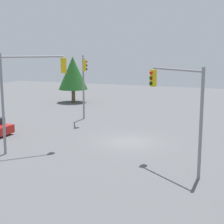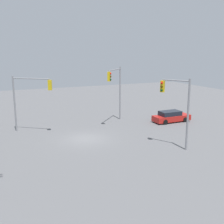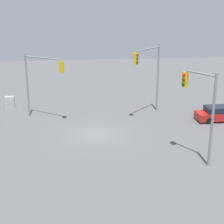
{
  "view_description": "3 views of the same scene",
  "coord_description": "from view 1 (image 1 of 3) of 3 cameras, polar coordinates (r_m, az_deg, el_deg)",
  "views": [
    {
      "loc": [
        -8.26,
        24.12,
        6.98
      ],
      "look_at": [
        2.07,
        -1.61,
        1.9
      ],
      "focal_mm": 55.0,
      "sensor_mm": 36.0,
      "label": 1
    },
    {
      "loc": [
        -8.67,
        -25.67,
        8.71
      ],
      "look_at": [
        2.5,
        -0.93,
        2.73
      ],
      "focal_mm": 45.0,
      "sensor_mm": 36.0,
      "label": 2
    },
    {
      "loc": [
        -1.9,
        -26.85,
        10.53
      ],
      "look_at": [
        1.45,
        0.35,
        1.81
      ],
      "focal_mm": 55.0,
      "sensor_mm": 36.0,
      "label": 3
    }
  ],
  "objects": [
    {
      "name": "ground_plane",
      "position": [
        26.43,
        2.86,
        -4.94
      ],
      "size": [
        80.0,
        80.0,
        0.0
      ],
      "primitive_type": "plane",
      "color": "#5B5B5E"
    },
    {
      "name": "tree_right",
      "position": [
        45.77,
        -6.51,
        6.43
      ],
      "size": [
        3.86,
        3.86,
        6.04
      ],
      "color": "brown",
      "rests_on": "ground_plane"
    },
    {
      "name": "traffic_signal_main",
      "position": [
        19.93,
        11.1,
        2.2
      ],
      "size": [
        3.67,
        2.86,
        6.08
      ],
      "rotation": [
        0.0,
        0.0,
        -0.65
      ],
      "color": "gray",
      "rests_on": "ground_plane"
    },
    {
      "name": "traffic_signal_aux",
      "position": [
        23.9,
        -13.89,
        4.45
      ],
      "size": [
        3.2,
        3.42,
        6.74
      ],
      "rotation": [
        0.0,
        0.0,
        3.96
      ],
      "color": "gray",
      "rests_on": "ground_plane"
    },
    {
      "name": "traffic_signal_cross",
      "position": [
        33.54,
        -4.68,
        5.76
      ],
      "size": [
        1.6,
        2.52,
        6.39
      ],
      "rotation": [
        0.0,
        0.0,
        2.08
      ],
      "color": "gray",
      "rests_on": "ground_plane"
    }
  ]
}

